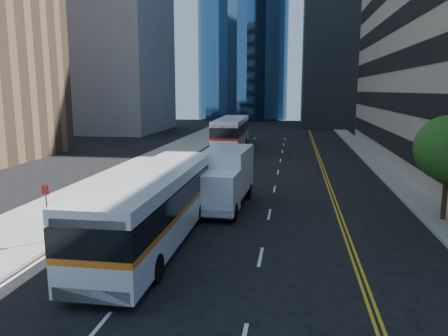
# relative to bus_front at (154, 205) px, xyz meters

# --- Properties ---
(ground) EXTENTS (160.00, 160.00, 0.00)m
(ground) POSITION_rel_bus_front_xyz_m (4.00, -2.76, -1.69)
(ground) COLOR black
(ground) RESTS_ON ground
(sidewalk_west) EXTENTS (5.00, 90.00, 0.15)m
(sidewalk_west) POSITION_rel_bus_front_xyz_m (-6.50, 22.24, -1.61)
(sidewalk_west) COLOR gray
(sidewalk_west) RESTS_ON ground
(sidewalk_east) EXTENTS (2.00, 90.00, 0.15)m
(sidewalk_east) POSITION_rel_bus_front_xyz_m (13.00, 22.24, -1.61)
(sidewalk_east) COLOR gray
(sidewalk_east) RESTS_ON ground
(midrise_west) EXTENTS (18.00, 18.00, 35.00)m
(midrise_west) POSITION_rel_bus_front_xyz_m (-24.00, 49.24, 15.81)
(midrise_west) COLOR gray
(midrise_west) RESTS_ON ground
(bus_front) EXTENTS (2.67, 12.01, 3.09)m
(bus_front) POSITION_rel_bus_front_xyz_m (0.00, 0.00, 0.00)
(bus_front) COLOR silver
(bus_front) RESTS_ON ground
(bus_rear) EXTENTS (3.12, 12.96, 3.33)m
(bus_rear) POSITION_rel_bus_front_xyz_m (-1.23, 31.15, 0.13)
(bus_rear) COLOR white
(bus_rear) RESTS_ON ground
(box_truck) EXTENTS (2.60, 6.70, 3.15)m
(box_truck) POSITION_rel_bus_front_xyz_m (1.96, 6.39, -0.02)
(box_truck) COLOR white
(box_truck) RESTS_ON ground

